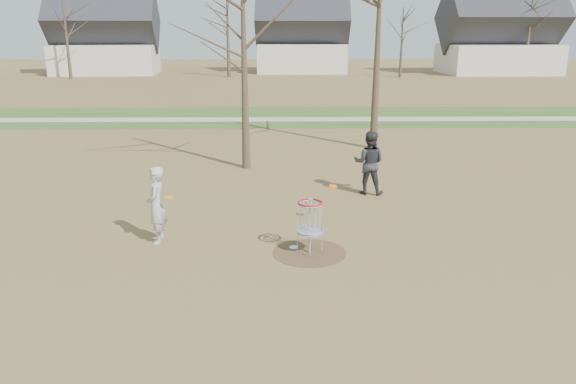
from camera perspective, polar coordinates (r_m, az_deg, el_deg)
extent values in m
plane|color=brown|center=(13.75, 2.20, -6.19)|extent=(160.00, 160.00, 0.00)
cube|color=#2D5119|center=(34.07, 0.30, 7.66)|extent=(160.00, 8.00, 0.01)
cube|color=#9E9E99|center=(33.09, 0.34, 7.40)|extent=(160.00, 1.50, 0.01)
cylinder|color=#47331E|center=(13.74, 2.20, -6.17)|extent=(1.80, 1.80, 0.01)
imported|color=#AFAFAF|center=(14.44, -13.24, -1.32)|extent=(0.53, 0.75, 1.97)
imported|color=#2D2D31|center=(18.39, 8.23, 2.96)|extent=(1.18, 1.02, 2.07)
cylinder|color=white|center=(14.01, 0.60, -5.63)|extent=(0.22, 0.22, 0.02)
cylinder|color=orange|center=(15.31, 4.60, 0.58)|extent=(0.22, 0.22, 0.08)
cylinder|color=orange|center=(14.10, -12.02, -0.56)|extent=(0.22, 0.22, 0.02)
cylinder|color=#9EA3AD|center=(13.50, 2.23, -3.55)|extent=(0.05, 0.05, 1.35)
cylinder|color=#9EA3AD|center=(13.54, 2.23, -4.04)|extent=(0.64, 0.64, 0.04)
torus|color=#9EA3AD|center=(13.31, 2.26, -1.22)|extent=(0.60, 0.60, 0.04)
torus|color=#B50C15|center=(13.30, 2.26, -1.08)|extent=(0.60, 0.60, 0.04)
cone|color=#382B1E|center=(21.24, -4.46, 12.33)|extent=(0.32, 0.32, 7.50)
cone|color=#382B1E|center=(25.03, 9.06, 13.98)|extent=(0.36, 0.36, 8.50)
cone|color=#382B1E|center=(62.40, -21.57, 14.31)|extent=(0.36, 0.36, 8.00)
cone|color=#382B1E|center=(60.88, -6.14, 15.78)|extent=(0.40, 0.40, 9.00)
cone|color=#382B1E|center=(61.02, 11.48, 14.61)|extent=(0.32, 0.32, 7.00)
cone|color=#382B1E|center=(67.20, 23.27, 14.44)|extent=(0.38, 0.38, 8.50)
cube|color=silver|center=(67.56, -17.97, 12.70)|extent=(11.46, 7.75, 3.20)
pyramid|color=#2D2D33|center=(67.46, -18.23, 15.56)|extent=(12.01, 7.79, 3.55)
cube|color=silver|center=(66.81, 1.44, 13.44)|extent=(10.24, 7.34, 3.20)
pyramid|color=#2D2D33|center=(66.70, 1.46, 16.34)|extent=(10.74, 7.36, 3.55)
cube|color=silver|center=(69.32, 20.47, 12.55)|extent=(12.40, 8.62, 3.20)
pyramid|color=#2D2D33|center=(69.22, 20.79, 15.54)|extent=(13.00, 8.65, 4.06)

